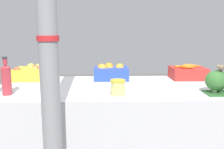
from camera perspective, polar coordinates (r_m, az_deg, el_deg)
The scene contains 9 objects.
market_table at distance 2.23m, azimuth 0.00°, elevation -12.81°, with size 1.93×0.91×0.80m, color silver.
support_pole at distance 1.42m, azimuth -14.25°, elevation 3.62°, with size 0.12×0.12×2.24m.
apple_crate at distance 2.49m, azimuth -17.56°, elevation 0.50°, with size 0.32×0.26×0.15m.
orange_crate at distance 2.40m, azimuth -0.41°, elevation 0.59°, with size 0.32×0.26×0.15m.
carrot_crate at distance 2.52m, azimuth 16.99°, elevation 0.47°, with size 0.32×0.26×0.15m.
broccoli_pile at distance 2.03m, azimuth 23.04°, elevation -1.45°, with size 0.22×0.20×0.17m.
juice_bottle_ruby at distance 1.96m, azimuth -23.00°, elevation -0.91°, with size 0.07×0.07×0.28m.
pickle_jar at distance 1.82m, azimuth 1.37°, elevation -2.95°, with size 0.11×0.11×0.11m.
sparrow_bird at distance 1.99m, azimuth 23.63°, elevation 1.52°, with size 0.12×0.09×0.05m.
Camera 1 is at (-0.06, -2.05, 1.28)m, focal length 40.00 mm.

